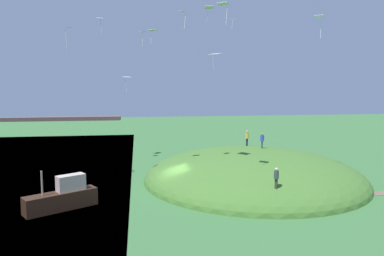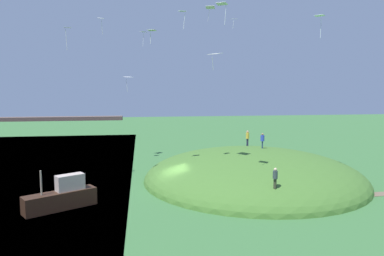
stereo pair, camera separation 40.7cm
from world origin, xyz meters
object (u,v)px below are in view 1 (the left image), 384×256
Objects in this scene: kite_0 at (143,33)px; kite_10 at (209,8)px; person_with_child at (276,175)px; kite_8 at (67,30)px; person_watching_kites at (262,139)px; kite_4 at (100,20)px; person_walking_path at (247,136)px; kite_7 at (320,17)px; kite_9 at (152,31)px; kite_6 at (216,54)px; kite_11 at (127,78)px; kite_1 at (233,19)px; boat_on_lake at (63,197)px; kite_2 at (183,13)px; kite_5 at (223,5)px.

kite_0 is 0.92× the size of kite_10.
person_with_child is 0.97× the size of kite_0.
kite_8 is at bearing -138.65° from kite_0.
kite_4 is (-17.60, 7.29, 13.46)m from person_watching_kites.
person_with_child is 0.92× the size of person_walking_path.
kite_7 is 1.06× the size of kite_10.
kite_10 is at bearing 35.16° from kite_8.
kite_9 is at bearing 170.68° from kite_7.
person_watching_kites is 22.86m from kite_8.
kite_6 is 19.24m from kite_11.
kite_9 reaches higher than kite_11.
kite_1 is at bearing -45.36° from person_with_child.
kite_2 is (10.01, 2.61, 15.00)m from boat_on_lake.
kite_1 reaches higher than kite_11.
kite_7 is 23.36m from kite_8.
kite_9 is at bearing 30.32° from person_walking_path.
kite_10 is at bearing 11.97° from kite_4.
kite_4 is 0.98× the size of kite_11.
kite_5 is 1.38× the size of kite_9.
kite_7 reaches higher than kite_0.
person_with_child is at bearing -94.62° from kite_1.
person_watching_kites is 0.99× the size of kite_5.
person_with_child is at bearing -31.20° from kite_8.
person_walking_path is 22.00m from kite_4.
kite_6 is at bearing -61.33° from kite_0.
person_walking_path is 0.97× the size of kite_10.
kite_2 reaches higher than kite_0.
person_walking_path is 1.20× the size of kite_6.
kite_8 is at bearing 107.26° from person_watching_kites.
kite_11 is (-13.89, 8.34, 6.87)m from person_walking_path.
kite_2 is at bearing -17.49° from boat_on_lake.
person_walking_path is 1.06× the size of kite_0.
person_watching_kites is at bearing -83.81° from kite_1.
boat_on_lake is at bearing -135.06° from kite_1.
kite_4 is at bearing 129.92° from kite_6.
kite_4 is (1.82, 16.23, 16.47)m from boat_on_lake.
person_walking_path is 17.60m from kite_11.
kite_0 is at bearing -10.13° from person_with_child.
kite_2 is 15.96m from kite_4.
kite_2 reaches higher than kite_11.
kite_9 reaches higher than person_with_child.
kite_6 reaches higher than person_walking_path.
kite_5 reaches higher than person_watching_kites.
kite_4 is (-8.19, 13.62, 1.46)m from kite_2.
kite_4 is 8.33m from kite_11.
person_walking_path is 15.72m from kite_1.
kite_1 is at bearing 73.66° from kite_5.
person_watching_kites is 18.11m from kite_0.
kite_9 is (-5.51, 1.13, 2.06)m from kite_6.
kite_11 is (2.89, 4.04, -6.69)m from kite_4.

